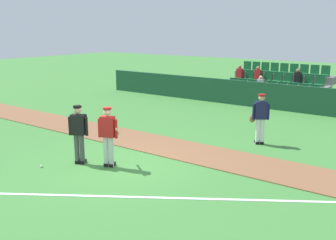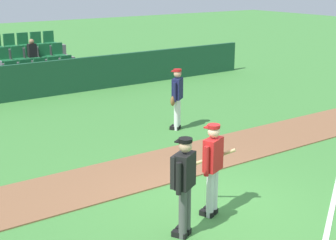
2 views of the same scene
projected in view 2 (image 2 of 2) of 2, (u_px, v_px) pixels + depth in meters
The scene contains 7 objects.
ground_plane at pixel (216, 210), 9.48m from camera, with size 80.00×80.00×0.00m, color #42843A.
infield_dirt_path at pixel (147, 170), 11.40m from camera, with size 28.00×1.90×0.03m, color brown.
dugout_fence at pixel (22, 82), 17.63m from camera, with size 20.00×0.16×1.29m, color #19472D.
stadium_bleachers at pixel (5, 74), 19.11m from camera, with size 5.55×2.95×2.05m.
batter_red_jersey at pixel (213, 166), 9.03m from camera, with size 0.75×0.69×1.76m.
umpire_home_plate at pixel (184, 182), 8.29m from camera, with size 0.54×0.45×1.76m.
runner_navy_jersey at pixel (177, 97), 14.15m from camera, with size 0.61×0.46×1.76m.
Camera 2 is at (-5.68, -6.55, 4.31)m, focal length 53.40 mm.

